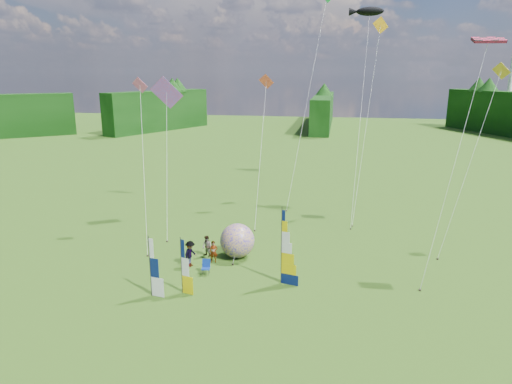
% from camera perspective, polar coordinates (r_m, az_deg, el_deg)
% --- Properties ---
extents(ground, '(220.00, 220.00, 0.00)m').
position_cam_1_polar(ground, '(26.15, 0.61, -14.10)').
color(ground, '#345114').
rests_on(ground, ground).
extents(treeline_ring, '(210.00, 210.00, 8.00)m').
position_cam_1_polar(treeline_ring, '(24.46, 0.64, -5.88)').
color(treeline_ring, '#184512').
rests_on(treeline_ring, ground).
extents(feather_banner_main, '(1.27, 0.41, 4.73)m').
position_cam_1_polar(feather_banner_main, '(27.79, 3.20, -6.91)').
color(feather_banner_main, '#0A184F').
rests_on(feather_banner_main, ground).
extents(side_banner_left, '(0.94, 0.34, 3.37)m').
position_cam_1_polar(side_banner_left, '(27.19, -9.29, -9.16)').
color(side_banner_left, '#E6C604').
rests_on(side_banner_left, ground).
extents(side_banner_far, '(1.04, 0.28, 3.55)m').
position_cam_1_polar(side_banner_far, '(27.19, -13.09, -9.15)').
color(side_banner_far, white).
rests_on(side_banner_far, ground).
extents(bol_inflatable, '(2.95, 2.95, 2.42)m').
position_cam_1_polar(bol_inflatable, '(32.03, -2.36, -6.10)').
color(bol_inflatable, '#2013A7').
rests_on(bol_inflatable, ground).
extents(spectator_a, '(0.62, 0.48, 1.52)m').
position_cam_1_polar(spectator_a, '(31.43, -5.33, -7.45)').
color(spectator_a, '#66594C').
rests_on(spectator_a, ground).
extents(spectator_b, '(0.82, 0.70, 1.53)m').
position_cam_1_polar(spectator_b, '(32.40, -6.15, -6.77)').
color(spectator_b, '#66594C').
rests_on(spectator_b, ground).
extents(spectator_c, '(0.69, 1.22, 1.78)m').
position_cam_1_polar(spectator_c, '(30.96, -8.22, -7.65)').
color(spectator_c, '#66594C').
rests_on(spectator_c, ground).
extents(spectator_d, '(0.97, 0.73, 1.54)m').
position_cam_1_polar(spectator_d, '(32.23, -2.50, -6.81)').
color(spectator_d, '#66594C').
rests_on(spectator_d, ground).
extents(camp_chair, '(0.64, 0.64, 0.98)m').
position_cam_1_polar(camp_chair, '(29.80, -6.29, -9.35)').
color(camp_chair, navy).
rests_on(camp_chair, ground).
extents(kite_whale, '(9.09, 16.01, 19.89)m').
position_cam_1_polar(kite_whale, '(42.78, 13.06, 10.85)').
color(kite_whale, black).
rests_on(kite_whale, ground).
extents(kite_rainbow_delta, '(8.87, 13.42, 13.23)m').
position_cam_1_polar(kite_rainbow_delta, '(38.03, -11.17, 5.43)').
color(kite_rainbow_delta, red).
rests_on(kite_rainbow_delta, ground).
extents(kite_parafoil, '(8.61, 10.47, 16.45)m').
position_cam_1_polar(kite_parafoil, '(30.19, 23.81, 5.15)').
color(kite_parafoil, '#B1193C').
rests_on(kite_parafoil, ground).
extents(small_kite_red, '(4.21, 11.26, 12.91)m').
position_cam_1_polar(small_kite_red, '(40.04, 0.62, 5.94)').
color(small_kite_red, '#BE4427').
rests_on(small_kite_red, ground).
extents(small_kite_orange, '(6.94, 9.92, 17.81)m').
position_cam_1_polar(small_kite_orange, '(40.78, 13.72, 9.16)').
color(small_kite_orange, '#FFA014').
rests_on(small_kite_orange, ground).
extents(small_kite_yellow, '(8.95, 9.67, 13.73)m').
position_cam_1_polar(small_kite_yellow, '(35.73, 25.28, 4.10)').
color(small_kite_yellow, yellow).
rests_on(small_kite_yellow, ground).
extents(small_kite_pink, '(5.32, 9.04, 12.69)m').
position_cam_1_polar(small_kite_pink, '(35.12, -13.93, 4.06)').
color(small_kite_pink, '#D0517A').
rests_on(small_kite_pink, ground).
extents(small_kite_green, '(5.10, 11.77, 21.23)m').
position_cam_1_polar(small_kite_green, '(45.45, 6.48, 12.19)').
color(small_kite_green, green).
rests_on(small_kite_green, ground).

